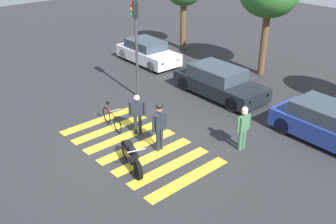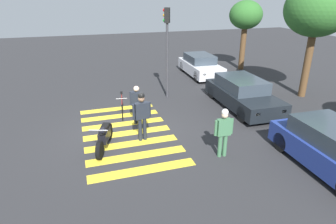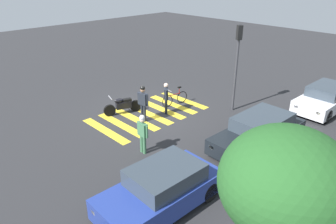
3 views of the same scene
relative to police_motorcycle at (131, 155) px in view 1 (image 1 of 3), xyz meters
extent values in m
plane|color=#2B2B2D|center=(-0.92, 0.96, -0.45)|extent=(60.00, 60.00, 0.00)
cylinder|color=black|center=(0.68, -0.23, -0.14)|extent=(0.63, 0.33, 0.61)
cylinder|color=black|center=(-0.66, 0.23, -0.14)|extent=(0.63, 0.33, 0.61)
cube|color=black|center=(-0.04, 0.01, 0.04)|extent=(0.85, 0.53, 0.36)
ellipsoid|color=black|center=(0.18, -0.06, 0.31)|extent=(0.53, 0.38, 0.24)
cube|color=black|center=(-0.23, 0.08, 0.28)|extent=(0.49, 0.37, 0.12)
cylinder|color=#A5A5AD|center=(0.60, -0.21, 0.56)|extent=(0.24, 0.60, 0.04)
torus|color=black|center=(-2.27, 1.00, -0.11)|extent=(0.68, 0.14, 0.68)
torus|color=black|center=(-3.26, 1.16, -0.11)|extent=(0.68, 0.14, 0.68)
cylinder|color=maroon|center=(-2.76, 1.08, 0.17)|extent=(0.78, 0.16, 0.04)
cylinder|color=maroon|center=(-3.06, 1.12, 0.34)|extent=(0.04, 0.04, 0.34)
cube|color=black|center=(-3.06, 1.12, 0.52)|extent=(0.21, 0.13, 0.06)
cylinder|color=#99999E|center=(-2.37, 1.02, 0.49)|extent=(0.10, 0.46, 0.03)
cylinder|color=#1E232D|center=(-1.71, 1.47, -0.04)|extent=(0.14, 0.14, 0.82)
cylinder|color=#1E232D|center=(-1.59, 1.60, -0.04)|extent=(0.14, 0.14, 0.82)
cube|color=#1E232D|center=(-1.65, 1.53, 0.66)|extent=(0.48, 0.48, 0.58)
sphere|color=beige|center=(-1.65, 1.53, 1.10)|extent=(0.22, 0.22, 0.22)
cylinder|color=#1E232D|center=(-1.85, 1.33, 0.66)|extent=(0.09, 0.09, 0.55)
cylinder|color=#1E232D|center=(-1.45, 1.74, 0.66)|extent=(0.09, 0.09, 0.55)
cylinder|color=#1E232D|center=(-0.21, 1.50, -0.02)|extent=(0.14, 0.14, 0.87)
cylinder|color=#1E232D|center=(-0.19, 1.32, -0.02)|extent=(0.14, 0.14, 0.87)
cube|color=#1E232D|center=(-0.20, 1.41, 0.72)|extent=(0.26, 0.53, 0.61)
sphere|color=#8C664C|center=(-0.20, 1.41, 1.19)|extent=(0.23, 0.23, 0.23)
cylinder|color=#1E232D|center=(-0.24, 1.72, 0.72)|extent=(0.09, 0.09, 0.58)
cylinder|color=#1E232D|center=(-0.17, 1.11, 0.72)|extent=(0.09, 0.09, 0.58)
sphere|color=black|center=(-0.20, 1.41, 1.30)|extent=(0.25, 0.25, 0.25)
cylinder|color=#3F724C|center=(1.73, 3.60, -0.06)|extent=(0.14, 0.14, 0.79)
cylinder|color=#3F724C|center=(1.74, 3.78, -0.06)|extent=(0.14, 0.14, 0.79)
cube|color=#3F724C|center=(1.74, 3.69, 0.62)|extent=(0.22, 0.47, 0.56)
sphere|color=beige|center=(1.74, 3.69, 1.05)|extent=(0.21, 0.21, 0.21)
cylinder|color=#3F724C|center=(1.72, 3.41, 0.62)|extent=(0.09, 0.09, 0.53)
cylinder|color=#3F724C|center=(1.75, 3.98, 0.62)|extent=(0.09, 0.09, 0.53)
sphere|color=white|center=(1.74, 3.69, 1.15)|extent=(0.23, 0.23, 0.23)
cube|color=yellow|center=(-3.62, 0.96, -0.45)|extent=(0.45, 3.38, 0.01)
cube|color=yellow|center=(-2.72, 0.96, -0.45)|extent=(0.45, 3.38, 0.01)
cube|color=yellow|center=(-1.82, 0.96, -0.45)|extent=(0.45, 3.38, 0.01)
cube|color=yellow|center=(-0.92, 0.96, -0.45)|extent=(0.45, 3.38, 0.01)
cube|color=yellow|center=(-0.02, 0.96, -0.45)|extent=(0.45, 3.38, 0.01)
cube|color=yellow|center=(0.88, 0.96, -0.45)|extent=(0.45, 3.38, 0.01)
cube|color=yellow|center=(1.78, 0.96, -0.45)|extent=(0.45, 3.38, 0.01)
cylinder|color=black|center=(-6.57, 7.86, -0.11)|extent=(0.68, 0.24, 0.67)
cylinder|color=black|center=(-6.62, 6.32, -0.11)|extent=(0.68, 0.24, 0.67)
cylinder|color=black|center=(-9.35, 7.94, -0.11)|extent=(0.68, 0.24, 0.67)
cylinder|color=black|center=(-9.40, 6.40, -0.11)|extent=(0.68, 0.24, 0.67)
cube|color=silver|center=(-7.98, 7.13, 0.06)|extent=(4.14, 1.89, 0.66)
cube|color=#333D47|center=(-8.19, 7.14, 0.65)|extent=(2.26, 1.62, 0.51)
cube|color=#F2EDCC|center=(-5.96, 7.63, 0.16)|extent=(0.09, 0.20, 0.12)
cube|color=#F2EDCC|center=(-5.99, 6.51, 0.16)|extent=(0.09, 0.20, 0.12)
cylinder|color=black|center=(-0.44, 7.50, -0.10)|extent=(0.71, 0.24, 0.71)
cylinder|color=black|center=(-0.49, 5.83, -0.10)|extent=(0.71, 0.24, 0.71)
cylinder|color=black|center=(-3.57, 7.60, -0.10)|extent=(0.71, 0.24, 0.71)
cylinder|color=black|center=(-3.62, 5.93, -0.10)|extent=(0.71, 0.24, 0.71)
cube|color=black|center=(-2.03, 6.71, 0.07)|extent=(4.65, 2.03, 0.65)
cube|color=#333D47|center=(-2.26, 6.72, 0.67)|extent=(2.53, 1.74, 0.56)
cube|color=#F2EDCC|center=(0.24, 7.25, 0.16)|extent=(0.09, 0.20, 0.12)
cube|color=#F2EDCC|center=(0.21, 6.04, 0.16)|extent=(0.09, 0.20, 0.12)
cylinder|color=black|center=(2.09, 7.45, -0.12)|extent=(0.68, 0.24, 0.67)
cylinder|color=black|center=(2.05, 5.83, -0.12)|extent=(0.68, 0.24, 0.67)
cube|color=navy|center=(3.46, 6.59, 0.08)|extent=(4.16, 1.96, 0.70)
cube|color=#333D47|center=(3.26, 6.60, 0.70)|extent=(2.26, 1.69, 0.54)
cylinder|color=#38383D|center=(-4.50, 3.73, 1.43)|extent=(0.12, 0.12, 3.77)
cube|color=black|center=(-4.50, 3.73, 3.66)|extent=(0.33, 0.33, 0.70)
sphere|color=red|center=(-4.57, 3.62, 3.89)|extent=(0.16, 0.16, 0.16)
sphere|color=orange|center=(-4.57, 3.62, 3.66)|extent=(0.16, 0.16, 0.16)
sphere|color=green|center=(-4.57, 3.62, 3.43)|extent=(0.16, 0.16, 0.16)
cylinder|color=brown|center=(-8.70, 10.62, 1.00)|extent=(0.38, 0.38, 2.90)
cylinder|color=brown|center=(-2.50, 10.62, 1.16)|extent=(0.36, 0.36, 3.23)
camera|label=1|loc=(8.94, -6.25, 6.99)|focal=40.93mm
camera|label=2|loc=(9.26, -0.60, 4.65)|focal=30.92mm
camera|label=3|loc=(8.80, 12.41, 6.51)|focal=33.67mm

